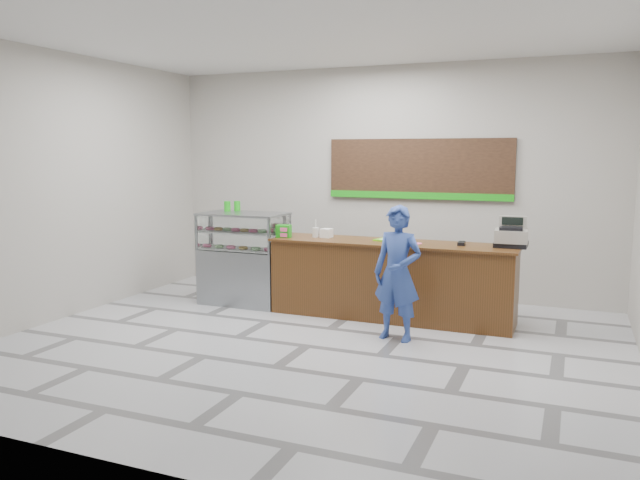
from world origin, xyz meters
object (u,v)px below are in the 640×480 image
at_px(sales_counter, 391,280).
at_px(serving_tray, 390,240).
at_px(display_case, 244,258).
at_px(cash_register, 511,235).
at_px(customer, 398,273).

distance_m(sales_counter, serving_tray, 0.53).
relative_size(sales_counter, display_case, 2.45).
bearing_deg(sales_counter, cash_register, 6.12).
bearing_deg(display_case, serving_tray, 1.79).
bearing_deg(customer, sales_counter, 118.66).
xyz_separation_m(sales_counter, customer, (0.33, -0.89, 0.28)).
bearing_deg(display_case, cash_register, 2.47).
relative_size(sales_counter, customer, 2.05).
distance_m(sales_counter, cash_register, 1.64).
relative_size(display_case, serving_tray, 3.09).
xyz_separation_m(sales_counter, display_case, (-2.22, -0.00, 0.16)).
distance_m(cash_register, serving_tray, 1.55).
xyz_separation_m(cash_register, serving_tray, (-1.54, -0.09, -0.13)).
height_order(sales_counter, serving_tray, serving_tray).
distance_m(display_case, cash_register, 3.75).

